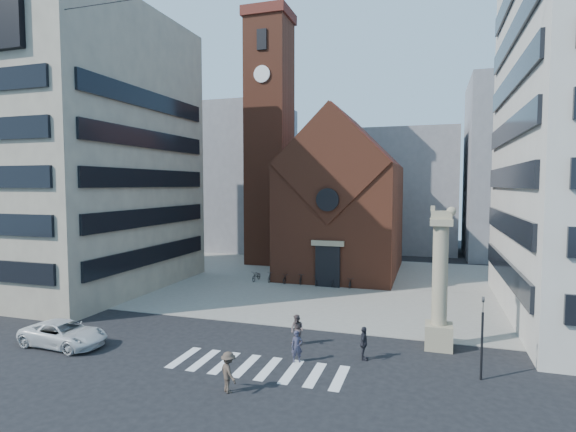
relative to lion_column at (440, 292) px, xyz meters
The scene contains 23 objects.
ground 11.01m from the lion_column, 163.32° to the right, with size 120.00×120.00×0.00m, color black.
piazza 19.18m from the lion_column, 122.03° to the left, with size 46.00×30.00×0.05m, color gray.
zebra_crossing 11.72m from the lion_column, 147.61° to the right, with size 10.20×3.20×0.01m, color white, non-canonical shape.
church 24.62m from the lion_column, 114.43° to the left, with size 12.00×16.65×18.00m.
campanile 34.29m from the lion_column, 128.68° to the left, with size 5.50×5.50×31.20m.
building_left 36.01m from the lion_column, 168.37° to the left, with size 18.00×20.00×26.00m, color tan.
bg_block_left 48.23m from the lion_column, 129.04° to the left, with size 16.00×14.00×22.00m, color gray.
bg_block_mid 42.55m from the lion_column, 95.45° to the left, with size 14.00×12.00×18.00m, color gray.
bg_block_right 41.69m from the lion_column, 72.91° to the left, with size 16.00×14.00×24.00m, color gray.
lion_column is the anchor object (origin of this frame).
traffic_light 4.62m from the lion_column, 63.54° to the right, with size 0.13×0.16×4.30m.
white_car 23.14m from the lion_column, 163.31° to the right, with size 2.53×5.48×1.52m, color silver.
pedestrian_0 9.28m from the lion_column, 148.52° to the right, with size 0.65×0.43×1.78m, color #323144.
pedestrian_1 8.97m from the lion_column, 165.77° to the right, with size 0.92×0.72×1.90m, color #534342.
pedestrian_2 5.76m from the lion_column, 142.00° to the right, with size 1.12×0.47×1.91m, color #23232B.
pedestrian_3 13.55m from the lion_column, 136.63° to the right, with size 1.27×0.73×1.96m, color #47392F.
scooter_0 22.87m from the lion_column, 140.84° to the left, with size 0.67×1.91×1.00m, color black.
scooter_1 21.63m from the lion_column, 138.07° to the left, with size 0.52×1.85×1.11m, color black.
scooter_2 20.46m from the lion_column, 134.97° to the left, with size 0.67×1.91×1.00m, color black.
scooter_3 19.34m from the lion_column, 131.50° to the left, with size 0.52×1.85×1.11m, color black.
scooter_4 18.32m from the lion_column, 127.61° to the left, with size 0.67×1.91×1.00m, color black.
scooter_5 17.37m from the lion_column, 123.27° to the left, with size 0.52×1.85×1.11m, color black.
scooter_6 16.55m from the lion_column, 118.44° to the left, with size 0.67×1.91×1.00m, color black.
Camera 1 is at (9.38, -25.17, 9.93)m, focal length 28.00 mm.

